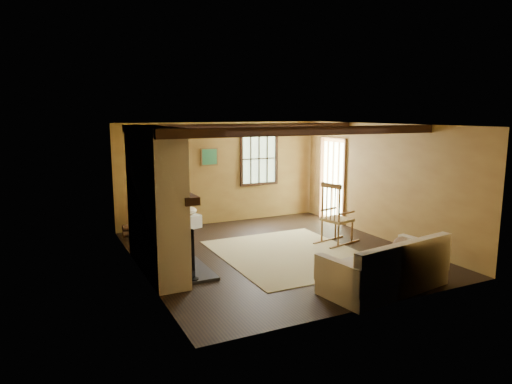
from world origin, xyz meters
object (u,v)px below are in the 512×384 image
fireplace (157,206)px  rocking_chair (336,218)px  sofa (387,271)px  armchair (165,220)px  laundry_basket (189,222)px

fireplace → rocking_chair: bearing=0.6°
fireplace → sofa: fireplace is taller
sofa → armchair: 4.91m
fireplace → sofa: bearing=-39.4°
fireplace → laundry_basket: (1.33, 2.54, -0.95)m
rocking_chair → fireplace: bearing=76.0°
laundry_basket → armchair: (-0.67, -0.49, 0.21)m
rocking_chair → armchair: 3.60m
sofa → laundry_basket: (-1.52, 4.88, -0.14)m
armchair → laundry_basket: bearing=165.2°
laundry_basket → fireplace: bearing=-117.5°
fireplace → armchair: size_ratio=3.07×
laundry_basket → armchair: armchair is taller
laundry_basket → rocking_chair: bearing=-47.5°
armchair → sofa: bearing=65.9°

